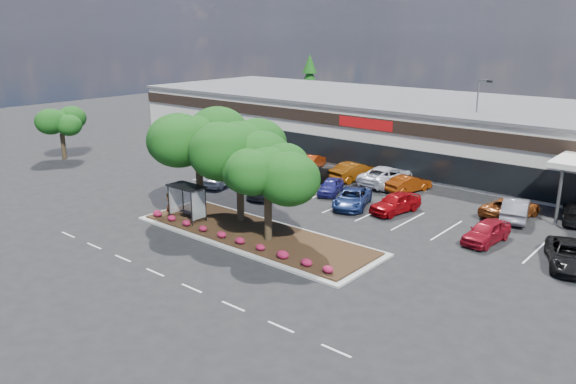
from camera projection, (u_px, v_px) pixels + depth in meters
The scene contains 28 objects.
ground at pixel (234, 262), 33.94m from camera, with size 160.00×160.00×0.00m, color black.
retail_store at pixel (467, 133), 57.96m from camera, with size 80.40×25.20×6.25m.
landscape_island at pixel (255, 235), 38.08m from camera, with size 18.00×6.00×0.26m.
lane_markings at pixel (332, 218), 41.69m from camera, with size 33.12×20.06×0.01m.
shrub_row at pixel (233, 238), 36.43m from camera, with size 17.00×0.80×0.50m, color maroon, non-canonical shape.
bus_shelter at pixel (188, 192), 40.08m from camera, with size 2.75×1.55×2.59m.
island_tree_west at pixel (199, 162), 41.00m from camera, with size 7.20×7.20×7.89m, color #0E3A0D, non-canonical shape.
island_tree_mid at pixel (240, 171), 39.44m from camera, with size 6.60×6.60×7.32m, color #0E3A0D, non-canonical shape.
island_tree_east at pixel (268, 192), 35.98m from camera, with size 5.80×5.80×6.50m, color #0E3A0D, non-canonical shape.
tree_west_far at pixel (62, 133), 59.99m from camera, with size 4.80×4.80×5.61m, color #0E3A0D, non-canonical shape.
conifer_north_west at pixel (309, 87), 84.86m from camera, with size 4.40×4.40×10.00m, color #0E3A0D.
person_waiting at pixel (169, 205), 41.01m from camera, with size 0.66×0.44×1.82m, color #594C47.
light_pole at pixel (475, 136), 51.39m from camera, with size 1.43×0.50×9.30m.
car_0 at pixel (234, 165), 55.17m from camera, with size 1.89×4.65×1.35m, color white.
car_1 at pixel (222, 176), 50.50m from camera, with size 1.97×4.89×1.67m, color silver.
car_2 at pixel (274, 185), 47.53m from camera, with size 2.40×5.90×1.71m, color #515057.
car_3 at pixel (331, 186), 47.71m from camera, with size 1.57×3.90×1.33m, color navy.
car_4 at pixel (352, 198), 44.22m from camera, with size 2.36×5.11×1.42m, color navy.
car_5 at pixel (396, 203), 42.84m from camera, with size 1.84×4.58×1.56m, color #99070C.
car_6 at pixel (486, 232), 36.85m from camera, with size 1.75×4.34×1.48m, color maroon.
car_7 at pixel (570, 255), 33.07m from camera, with size 2.42×5.24×1.46m, color black.
car_9 at pixel (312, 162), 56.24m from camera, with size 1.54×4.43×1.46m, color #902707.
car_10 at pixel (316, 174), 51.21m from camera, with size 2.16×5.32×1.55m, color black.
car_11 at pixel (355, 171), 51.93m from camera, with size 1.80×5.16×1.70m, color #652F06.
car_12 at pixel (386, 176), 50.39m from camera, with size 2.82×6.12×1.70m, color silver.
car_13 at pixel (409, 184), 48.31m from camera, with size 1.52×4.35×1.43m, color #722705.
car_14 at pixel (516, 209), 41.28m from camera, with size 1.75×5.01×1.65m, color slate.
car_15 at pixel (511, 208), 41.78m from camera, with size 2.41×5.24×1.46m, color brown.
Camera 1 is at (22.68, -21.94, 13.60)m, focal length 35.00 mm.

